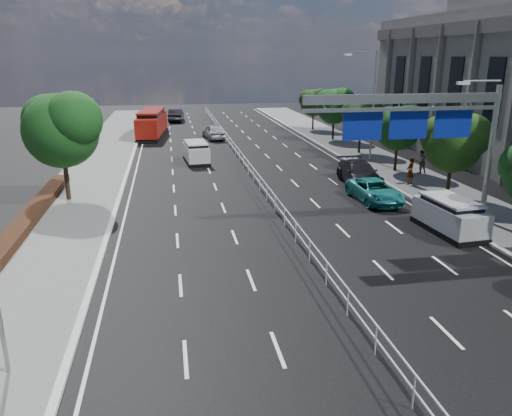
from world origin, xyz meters
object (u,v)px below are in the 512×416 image
object	(u,v)px
pedestrian_b	(421,162)
parked_car_dark	(359,173)
near_car_dark	(176,115)
white_minivan	(196,152)
overhead_gantry	(424,119)
red_bus	(152,123)
near_car_silver	(214,132)
silver_minivan	(450,216)
parked_car_teal	(375,191)
pedestrian_a	(410,171)

from	to	relation	value
pedestrian_b	parked_car_dark	bearing A→B (deg)	15.47
near_car_dark	white_minivan	bearing A→B (deg)	97.75
overhead_gantry	red_bus	distance (m)	36.17
near_car_silver	parked_car_dark	world-z (taller)	parked_car_dark
near_car_dark	pedestrian_b	xyz separation A→B (m)	(17.32, -35.15, 0.18)
near_car_dark	parked_car_dark	distance (m)	38.80
red_bus	silver_minivan	world-z (taller)	red_bus
red_bus	near_car_dark	bearing A→B (deg)	83.72
white_minivan	red_bus	size ratio (longest dim) A/B	0.42
overhead_gantry	near_car_dark	world-z (taller)	overhead_gantry
parked_car_teal	pedestrian_a	world-z (taller)	pedestrian_a
red_bus	pedestrian_b	size ratio (longest dim) A/B	5.73
overhead_gantry	pedestrian_a	bearing A→B (deg)	65.27
overhead_gantry	silver_minivan	distance (m)	5.05
parked_car_teal	parked_car_dark	bearing A→B (deg)	78.98
overhead_gantry	parked_car_dark	xyz separation A→B (m)	(0.40, 8.95, -4.83)
red_bus	parked_car_dark	xyz separation A→B (m)	(14.64, -24.04, -0.74)
parked_car_dark	pedestrian_a	world-z (taller)	pedestrian_a
parked_car_dark	near_car_dark	bearing A→B (deg)	111.27
overhead_gantry	pedestrian_b	world-z (taller)	overhead_gantry
near_car_dark	parked_car_dark	xyz separation A→B (m)	(11.79, -36.97, -0.05)
parked_car_teal	white_minivan	bearing A→B (deg)	124.55
near_car_dark	pedestrian_a	distance (m)	40.97
pedestrian_a	pedestrian_b	xyz separation A→B (m)	(2.35, 2.98, -0.04)
white_minivan	near_car_silver	world-z (taller)	white_minivan
silver_minivan	parked_car_dark	xyz separation A→B (m)	(-0.84, 10.18, -0.09)
red_bus	near_car_silver	size ratio (longest dim) A/B	2.17
near_car_dark	pedestrian_a	bearing A→B (deg)	116.99
white_minivan	pedestrian_a	size ratio (longest dim) A/B	2.32
red_bus	pedestrian_b	xyz separation A→B (m)	(20.17, -22.22, -0.51)
near_car_silver	near_car_dark	xyz separation A→B (m)	(-3.65, 15.66, 0.05)
overhead_gantry	white_minivan	bearing A→B (deg)	119.68
white_minivan	pedestrian_a	xyz separation A→B (m)	(13.91, -10.33, 0.17)
parked_car_dark	pedestrian_a	xyz separation A→B (m)	(3.19, -1.16, 0.27)
white_minivan	red_bus	bearing A→B (deg)	100.13
pedestrian_a	silver_minivan	bearing A→B (deg)	43.37
white_minivan	parked_car_teal	world-z (taller)	white_minivan
parked_car_dark	white_minivan	bearing A→B (deg)	143.07
parked_car_dark	pedestrian_a	distance (m)	3.40
overhead_gantry	parked_car_dark	bearing A→B (deg)	87.44
overhead_gantry	near_car_dark	distance (m)	47.55
overhead_gantry	white_minivan	world-z (taller)	overhead_gantry
red_bus	parked_car_teal	bearing A→B (deg)	-57.49
near_car_silver	near_car_dark	distance (m)	16.08
white_minivan	pedestrian_a	bearing A→B (deg)	-41.21
parked_car_teal	pedestrian_a	distance (m)	4.92
overhead_gantry	pedestrian_a	xyz separation A→B (m)	(3.59, 7.79, -4.56)
overhead_gantry	pedestrian_a	world-z (taller)	overhead_gantry
overhead_gantry	parked_car_dark	world-z (taller)	overhead_gantry
white_minivan	silver_minivan	xyz separation A→B (m)	(11.56, -19.35, -0.00)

